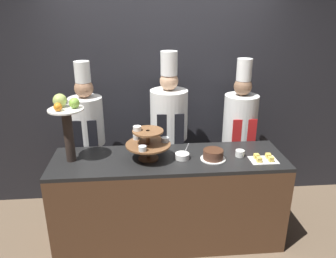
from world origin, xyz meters
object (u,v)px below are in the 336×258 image
(serving_bowl_near, at_px, (182,156))
(fruit_pedestal, at_px, (66,119))
(cup_white, at_px, (240,153))
(chef_left, at_px, (88,136))
(cake_round, at_px, (213,155))
(cake_square_tray, at_px, (264,159))
(chef_center_left, at_px, (169,130))
(chef_center_right, at_px, (239,132))
(tiered_stand, at_px, (148,142))

(serving_bowl_near, bearing_deg, fruit_pedestal, 176.71)
(cup_white, distance_m, chef_left, 1.57)
(cake_round, relative_size, serving_bowl_near, 1.52)
(cake_square_tray, bearing_deg, chef_center_left, 142.10)
(fruit_pedestal, height_order, chef_center_right, chef_center_right)
(chef_center_left, height_order, chef_center_right, chef_center_left)
(serving_bowl_near, relative_size, chef_center_right, 0.09)
(serving_bowl_near, xyz_separation_m, chef_center_right, (0.70, 0.53, 0.01))
(chef_left, relative_size, chef_center_right, 1.00)
(cake_square_tray, height_order, chef_left, chef_left)
(tiered_stand, bearing_deg, cake_round, -5.53)
(chef_left, bearing_deg, cake_square_tray, -20.81)
(tiered_stand, height_order, chef_left, chef_left)
(fruit_pedestal, relative_size, chef_center_right, 0.36)
(serving_bowl_near, bearing_deg, tiered_stand, 176.76)
(chef_left, height_order, chef_center_right, chef_center_right)
(chef_center_right, bearing_deg, chef_center_left, 179.99)
(cake_round, bearing_deg, chef_center_right, 54.00)
(cake_round, distance_m, chef_left, 1.34)
(tiered_stand, bearing_deg, chef_center_right, 26.84)
(tiered_stand, height_order, cake_square_tray, tiered_stand)
(fruit_pedestal, xyz_separation_m, cup_white, (1.57, -0.06, -0.37))
(tiered_stand, height_order, chef_center_right, chef_center_right)
(serving_bowl_near, height_order, chef_center_left, chef_center_left)
(cake_square_tray, xyz_separation_m, serving_bowl_near, (-0.74, 0.10, 0.01))
(cake_round, bearing_deg, fruit_pedestal, 175.67)
(tiered_stand, height_order, cake_round, tiered_stand)
(tiered_stand, distance_m, chef_left, 0.81)
(cake_round, bearing_deg, chef_center_left, 122.14)
(fruit_pedestal, xyz_separation_m, chef_left, (0.09, 0.47, -0.35))
(cup_white, relative_size, serving_bowl_near, 0.55)
(cake_square_tray, distance_m, serving_bowl_near, 0.75)
(cake_round, bearing_deg, serving_bowl_near, 171.92)
(chef_left, bearing_deg, cake_round, -25.18)
(cup_white, xyz_separation_m, chef_left, (-1.48, 0.53, 0.02))
(tiered_stand, xyz_separation_m, chef_center_left, (0.24, 0.51, -0.09))
(fruit_pedestal, height_order, cake_round, fruit_pedestal)
(fruit_pedestal, xyz_separation_m, cake_round, (1.31, -0.10, -0.36))
(serving_bowl_near, bearing_deg, cake_round, -8.08)
(cake_round, distance_m, cup_white, 0.27)
(cake_round, relative_size, chef_center_right, 0.13)
(chef_left, xyz_separation_m, chef_center_left, (0.86, -0.00, 0.03))
(tiered_stand, relative_size, cake_round, 1.76)
(chef_left, bearing_deg, tiered_stand, -39.81)
(tiered_stand, bearing_deg, serving_bowl_near, -3.24)
(cake_round, xyz_separation_m, cake_square_tray, (0.46, -0.06, -0.03))
(fruit_pedestal, bearing_deg, serving_bowl_near, -3.29)
(cup_white, distance_m, cake_square_tray, 0.22)
(serving_bowl_near, distance_m, chef_center_left, 0.54)
(cup_white, xyz_separation_m, chef_center_right, (0.15, 0.53, 0.00))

